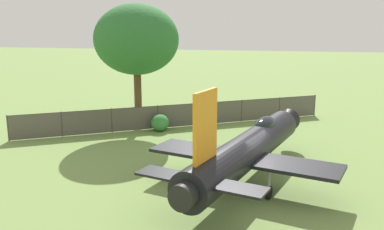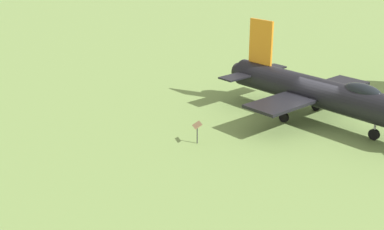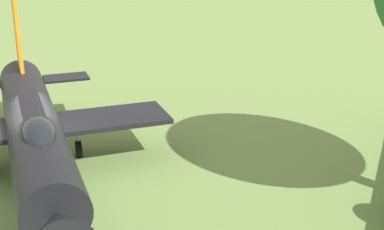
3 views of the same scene
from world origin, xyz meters
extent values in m
plane|color=#75934C|center=(0.00, 0.00, 0.00)|extent=(200.00, 200.00, 0.00)
cylinder|color=black|center=(0.00, 0.00, 1.74)|extent=(12.00, 4.96, 1.67)
cylinder|color=black|center=(6.01, -1.75, 1.74)|extent=(0.86, 1.13, 1.00)
ellipsoid|color=black|center=(-2.54, 0.74, 2.45)|extent=(2.36, 1.48, 0.84)
cube|color=orange|center=(4.38, -1.27, 3.94)|extent=(1.77, 0.64, 2.75)
cube|color=black|center=(-0.18, -2.77, 1.53)|extent=(3.13, 4.20, 0.16)
cube|color=black|center=(1.33, 2.43, 1.53)|extent=(3.13, 4.20, 0.16)
cube|color=black|center=(4.36, -3.07, 1.90)|extent=(1.56, 2.04, 0.10)
cube|color=black|center=(5.33, 0.26, 1.90)|extent=(1.56, 2.04, 0.10)
cylinder|color=#A5A8AD|center=(-3.46, 1.01, 0.93)|extent=(0.12, 0.12, 1.27)
cylinder|color=black|center=(-3.46, 1.01, 0.30)|extent=(0.63, 0.34, 0.60)
cylinder|color=#A5A8AD|center=(0.72, -1.81, 0.93)|extent=(0.12, 0.12, 1.27)
cylinder|color=black|center=(0.72, -1.81, 0.30)|extent=(0.63, 0.34, 0.60)
cylinder|color=#A5A8AD|center=(1.58, 1.14, 0.93)|extent=(0.12, 0.12, 1.27)
cylinder|color=black|center=(1.58, 1.14, 0.30)|extent=(0.63, 0.34, 0.60)
cylinder|color=#333333|center=(4.11, 6.49, 0.45)|extent=(0.06, 0.06, 0.90)
cube|color=olive|center=(4.11, 6.49, 1.02)|extent=(0.71, 0.69, 0.25)
camera|label=1|loc=(19.57, 1.44, 7.79)|focal=39.25mm
camera|label=2|loc=(-8.73, 26.78, 10.34)|focal=47.00mm
camera|label=3|loc=(-16.17, 5.57, 7.96)|focal=51.04mm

